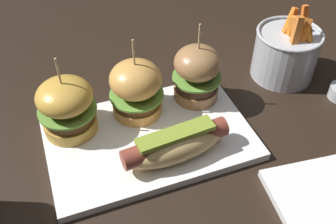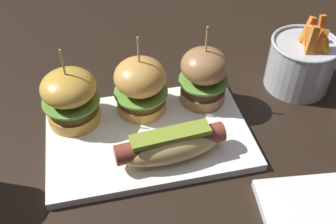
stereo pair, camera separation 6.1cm
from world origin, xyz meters
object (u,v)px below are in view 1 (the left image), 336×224
at_px(slider_left, 67,107).
at_px(fries_bucket, 286,53).
at_px(slider_right, 197,73).
at_px(platter_main, 149,138).
at_px(slider_center, 138,88).
at_px(hot_dog, 176,144).

relative_size(slider_left, fries_bucket, 0.94).
bearing_deg(slider_right, platter_main, -150.14).
bearing_deg(slider_center, hot_dog, -80.35).
relative_size(slider_center, fries_bucket, 0.96).
height_order(platter_main, slider_center, slider_center).
bearing_deg(hot_dog, slider_left, 140.35).
distance_m(platter_main, slider_left, 0.14).
relative_size(platter_main, slider_right, 2.23).
relative_size(hot_dog, fries_bucket, 1.13).
relative_size(platter_main, fries_bucket, 2.19).
bearing_deg(slider_center, slider_right, 0.11).
height_order(hot_dog, fries_bucket, fries_bucket).
bearing_deg(slider_left, fries_bucket, 2.79).
xyz_separation_m(platter_main, slider_right, (0.11, 0.06, 0.06)).
xyz_separation_m(platter_main, fries_bucket, (0.30, 0.08, 0.04)).
bearing_deg(slider_right, slider_center, -179.89).
height_order(platter_main, fries_bucket, fries_bucket).
height_order(platter_main, hot_dog, hot_dog).
bearing_deg(slider_left, slider_right, 1.00).
bearing_deg(fries_bucket, hot_dog, -153.93).
relative_size(slider_right, fries_bucket, 0.98).
height_order(slider_center, slider_right, slider_right).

